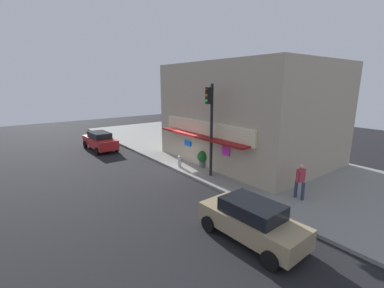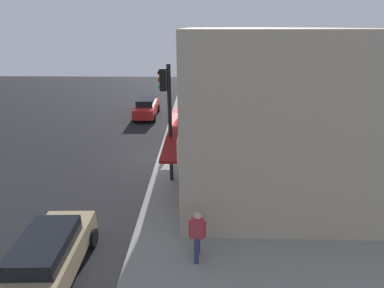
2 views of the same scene
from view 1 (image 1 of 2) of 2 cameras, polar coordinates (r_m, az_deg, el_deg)
The scene contains 11 objects.
ground_plane at distance 18.08m, azimuth -4.18°, elevation -5.65°, with size 59.25×59.25×0.00m, color black.
sidewalk at distance 21.30m, azimuth 7.96°, elevation -2.62°, with size 39.50×10.69×0.16m, color gray.
corner_building at distance 20.24m, azimuth 12.31°, elevation 6.72°, with size 11.24×9.48×7.00m.
traffic_light at distance 15.69m, azimuth 3.99°, elevation 5.50°, with size 0.32×0.58×5.60m.
fire_hydrant at distance 18.11m, azimuth -2.74°, elevation -3.79°, with size 0.47×0.23×0.79m.
trash_can at distance 20.40m, azimuth -1.69°, elevation -1.70°, with size 0.58×0.58×0.86m, color #2D2D2D.
pedestrian at distance 14.11m, azimuth 22.43°, elevation -7.18°, with size 0.58×0.56×1.78m.
potted_plant_by_doorway at distance 15.84m, azimuth 14.83°, elevation -5.90°, with size 0.69×0.69×1.06m.
potted_plant_by_window at distance 17.93m, azimuth 2.34°, elevation -3.03°, with size 0.76×0.76×1.15m.
parked_car_tan at distance 10.43m, azimuth 12.78°, elevation -15.82°, with size 4.16×2.03×1.55m.
parked_car_red at distance 24.60m, azimuth -19.34°, elevation 0.68°, with size 4.49×1.97×1.60m.
Camera 1 is at (14.41, -9.27, 5.78)m, focal length 24.60 mm.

